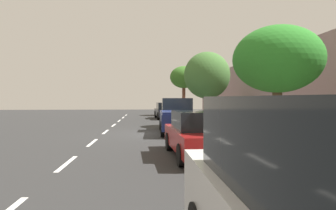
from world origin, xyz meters
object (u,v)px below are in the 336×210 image
parked_sedan_black_far (165,111)px  street_tree_mid_block (277,60)px  parked_sedan_red_second (198,134)px  street_tree_corner (184,78)px  parked_pickup_dark_blue_mid (178,117)px  fire_hydrant (184,114)px  bicycle_at_curb (176,118)px  cyclist_with_backpack (179,110)px  pedestrian_on_phone (224,110)px  street_tree_far_end (207,76)px

parked_sedan_black_far → street_tree_mid_block: 19.57m
parked_sedan_red_second → street_tree_corner: bearing=84.4°
parked_pickup_dark_blue_mid → fire_hydrant: size_ratio=6.36×
parked_pickup_dark_blue_mid → street_tree_mid_block: bearing=-73.7°
bicycle_at_curb → fire_hydrant: size_ratio=1.54×
cyclist_with_backpack → street_tree_mid_block: (1.53, -14.18, 2.08)m
cyclist_with_backpack → street_tree_corner: street_tree_corner is taller
parked_sedan_black_far → pedestrian_on_phone: pedestrian_on_phone is taller
street_tree_corner → fire_hydrant: 8.45m
parked_sedan_black_far → pedestrian_on_phone: bearing=-54.5°
bicycle_at_curb → street_tree_corner: street_tree_corner is taller
street_tree_mid_block → cyclist_with_backpack: bearing=96.2°
parked_sedan_red_second → pedestrian_on_phone: (4.10, 12.62, 0.32)m
bicycle_at_curb → pedestrian_on_phone: pedestrian_on_phone is taller
bicycle_at_curb → street_tree_mid_block: bearing=-83.2°
fire_hydrant → street_tree_mid_block: bearing=-87.0°
pedestrian_on_phone → parked_sedan_black_far: bearing=125.5°
street_tree_mid_block → street_tree_far_end: size_ratio=0.82×
fire_hydrant → street_tree_corner: bearing=83.5°
cyclist_with_backpack → fire_hydrant: 2.54m
street_tree_mid_block → pedestrian_on_phone: bearing=82.4°
pedestrian_on_phone → street_tree_corner: bearing=99.6°
parked_sedan_red_second → parked_sedan_black_far: same height
parked_pickup_dark_blue_mid → street_tree_corner: bearing=82.0°
parked_sedan_black_far → street_tree_corner: street_tree_corner is taller
parked_sedan_red_second → fire_hydrant: 15.75m
cyclist_with_backpack → pedestrian_on_phone: (3.34, -0.66, 0.02)m
cyclist_with_backpack → parked_pickup_dark_blue_mid: bearing=-96.9°
parked_sedan_red_second → street_tree_mid_block: size_ratio=1.11×
street_tree_mid_block → parked_pickup_dark_blue_mid: bearing=106.3°
parked_sedan_red_second → parked_sedan_black_far: (-0.02, 18.39, 0.00)m
street_tree_corner → pedestrian_on_phone: bearing=-80.4°
parked_sedan_black_far → cyclist_with_backpack: cyclist_with_backpack is taller
parked_sedan_red_second → street_tree_far_end: size_ratio=0.91×
bicycle_at_curb → street_tree_mid_block: (1.75, -14.64, 2.75)m
bicycle_at_curb → street_tree_far_end: street_tree_far_end is taller
bicycle_at_curb → street_tree_corner: bearing=79.5°
parked_sedan_red_second → fire_hydrant: size_ratio=5.35×
parked_pickup_dark_blue_mid → fire_hydrant: 8.86m
street_tree_mid_block → fire_hydrant: street_tree_mid_block is taller
parked_pickup_dark_blue_mid → fire_hydrant: bearing=80.7°
parked_sedan_red_second → pedestrian_on_phone: pedestrian_on_phone is taller
parked_sedan_red_second → street_tree_mid_block: 3.43m
fire_hydrant → parked_pickup_dark_blue_mid: bearing=-99.3°
parked_sedan_red_second → bicycle_at_curb: bearing=87.7°
parked_sedan_red_second → parked_pickup_dark_blue_mid: bearing=90.0°
parked_pickup_dark_blue_mid → pedestrian_on_phone: 7.00m
parked_pickup_dark_blue_mid → cyclist_with_backpack: (0.76, 6.34, 0.15)m
street_tree_mid_block → parked_sedan_red_second: bearing=158.7°
parked_sedan_red_second → pedestrian_on_phone: 13.28m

